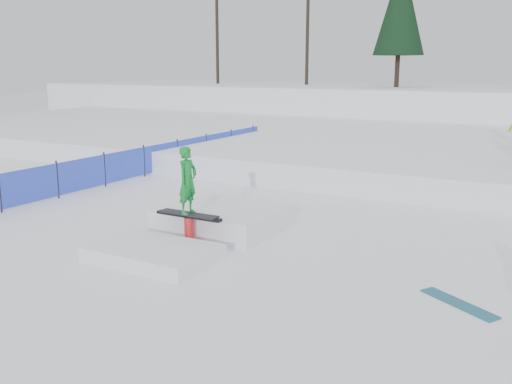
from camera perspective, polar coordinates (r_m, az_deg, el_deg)
The scene contains 6 objects.
ground at distance 11.18m, azimuth -7.32°, elevation -7.19°, with size 120.00×120.00×0.00m, color white.
snow_berm at distance 39.02m, azimuth 20.07°, elevation 8.02°, with size 60.00×14.00×2.40m, color white.
snow_midrise at distance 25.44m, azimuth 14.64°, elevation 4.55°, with size 50.00×18.00×0.80m, color white.
safety_fence at distance 20.01m, azimuth -11.13°, elevation 3.08°, with size 0.05×16.00×1.10m.
loose_board_teal at distance 9.88m, azimuth 19.61°, elevation -10.47°, with size 1.40×0.28×0.03m, color #1E566D.
jib_rail_feature at distance 12.74m, azimuth -5.19°, elevation -3.24°, with size 2.60×4.40×2.11m.
Camera 1 is at (6.34, -8.41, 3.75)m, focal length 40.00 mm.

